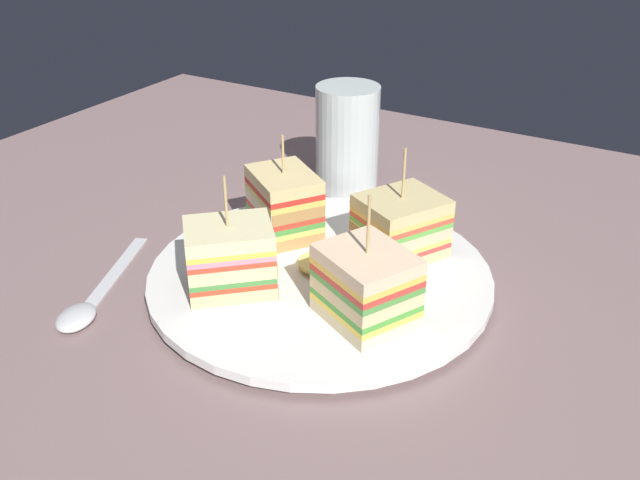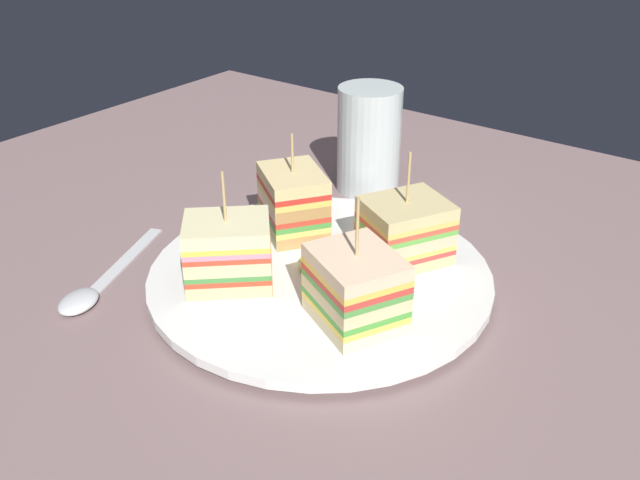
% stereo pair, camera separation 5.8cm
% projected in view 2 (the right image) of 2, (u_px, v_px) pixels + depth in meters
% --- Properties ---
extents(ground_plane, '(1.07, 0.90, 0.02)m').
position_uv_depth(ground_plane, '(320.00, 294.00, 0.60)').
color(ground_plane, slate).
extents(plate, '(0.29, 0.29, 0.01)m').
position_uv_depth(plate, '(320.00, 277.00, 0.59)').
color(plate, white).
rests_on(plate, ground_plane).
extents(sandwich_wedge_0, '(0.09, 0.08, 0.10)m').
position_uv_depth(sandwich_wedge_0, '(355.00, 288.00, 0.51)').
color(sandwich_wedge_0, beige).
rests_on(sandwich_wedge_0, plate).
extents(sandwich_wedge_1, '(0.08, 0.09, 0.10)m').
position_uv_depth(sandwich_wedge_1, '(405.00, 231.00, 0.60)').
color(sandwich_wedge_1, '#D7B57A').
rests_on(sandwich_wedge_1, plate).
extents(sandwich_wedge_2, '(0.09, 0.08, 0.10)m').
position_uv_depth(sandwich_wedge_2, '(293.00, 202.00, 0.64)').
color(sandwich_wedge_2, '#D0C684').
rests_on(sandwich_wedge_2, plate).
extents(sandwich_wedge_3, '(0.09, 0.09, 0.10)m').
position_uv_depth(sandwich_wedge_3, '(229.00, 252.00, 0.56)').
color(sandwich_wedge_3, '#E2B881').
rests_on(sandwich_wedge_3, plate).
extents(chip_pile, '(0.06, 0.06, 0.01)m').
position_uv_depth(chip_pile, '(333.00, 264.00, 0.59)').
color(chip_pile, '#E4D183').
rests_on(chip_pile, plate).
extents(spoon, '(0.08, 0.15, 0.01)m').
position_uv_depth(spoon, '(91.00, 290.00, 0.58)').
color(spoon, silver).
rests_on(spoon, ground_plane).
extents(drinking_glass, '(0.07, 0.07, 0.11)m').
position_uv_depth(drinking_glass, '(369.00, 147.00, 0.75)').
color(drinking_glass, silver).
rests_on(drinking_glass, ground_plane).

